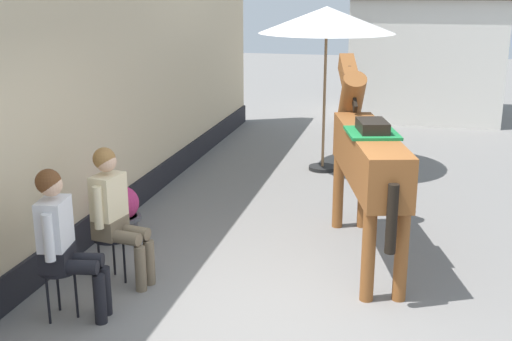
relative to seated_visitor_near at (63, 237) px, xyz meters
The scene contains 8 objects.
ground_plane 3.83m from the seated_visitor_near, 61.72° to the left, with size 40.00×40.00×0.00m, color slate.
pub_facade_wall 2.10m from the seated_visitor_near, 113.21° to the left, with size 0.34×14.00×3.40m.
distant_cottage 10.87m from the seated_visitor_near, 72.93° to the left, with size 3.40×2.60×3.50m.
seated_visitor_near is the anchor object (origin of this frame).
seated_visitor_far 0.79m from the seated_visitor_near, 80.93° to the left, with size 0.61×0.48×1.39m.
saddled_horse_center 3.22m from the seated_visitor_near, 39.78° to the left, with size 1.03×2.93×2.06m.
flower_planter_far 1.94m from the seated_visitor_near, 99.70° to the left, with size 0.43×0.43×0.64m.
cafe_parasol 5.79m from the seated_visitor_near, 73.55° to the left, with size 2.10×2.10×2.58m.
Camera 1 is at (1.06, -5.00, 2.88)m, focal length 45.20 mm.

